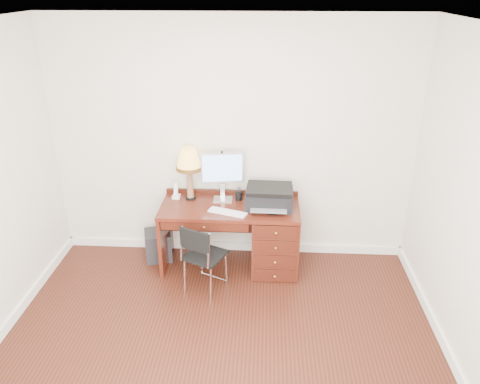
# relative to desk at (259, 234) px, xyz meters

# --- Properties ---
(ground) EXTENTS (4.00, 4.00, 0.00)m
(ground) POSITION_rel_desk_xyz_m (-0.32, -1.40, -0.41)
(ground) COLOR black
(ground) RESTS_ON ground
(room_shell) EXTENTS (4.00, 4.00, 4.00)m
(room_shell) POSITION_rel_desk_xyz_m (-0.32, -0.77, -0.36)
(room_shell) COLOR silver
(room_shell) RESTS_ON ground
(desk) EXTENTS (1.50, 0.67, 0.75)m
(desk) POSITION_rel_desk_xyz_m (0.00, 0.00, 0.00)
(desk) COLOR #521C11
(desk) RESTS_ON ground
(monitor) EXTENTS (0.47, 0.18, 0.54)m
(monitor) POSITION_rel_desk_xyz_m (-0.41, 0.17, 0.68)
(monitor) COLOR silver
(monitor) RESTS_ON desk
(keyboard) EXTENTS (0.43, 0.25, 0.02)m
(keyboard) POSITION_rel_desk_xyz_m (-0.33, -0.17, 0.34)
(keyboard) COLOR white
(keyboard) RESTS_ON desk
(mouse_pad) EXTENTS (0.23, 0.23, 0.05)m
(mouse_pad) POSITION_rel_desk_xyz_m (0.14, -0.08, 0.35)
(mouse_pad) COLOR black
(mouse_pad) RESTS_ON desk
(printer) EXTENTS (0.51, 0.40, 0.22)m
(printer) POSITION_rel_desk_xyz_m (0.10, 0.03, 0.45)
(printer) COLOR black
(printer) RESTS_ON desk
(leg_lamp) EXTENTS (0.29, 0.29, 0.59)m
(leg_lamp) POSITION_rel_desk_xyz_m (-0.77, 0.16, 0.77)
(leg_lamp) COLOR black
(leg_lamp) RESTS_ON desk
(phone) EXTENTS (0.09, 0.09, 0.18)m
(phone) POSITION_rel_desk_xyz_m (-0.93, 0.16, 0.39)
(phone) COLOR white
(phone) RESTS_ON desk
(pen_cup) EXTENTS (0.08, 0.08, 0.10)m
(pen_cup) POSITION_rel_desk_xyz_m (-0.23, 0.16, 0.39)
(pen_cup) COLOR black
(pen_cup) RESTS_ON desk
(chair) EXTENTS (0.49, 0.50, 0.78)m
(chair) POSITION_rel_desk_xyz_m (-0.54, -0.53, 0.06)
(chair) COLOR black
(chair) RESTS_ON ground
(equipment_box) EXTENTS (0.36, 0.36, 0.34)m
(equipment_box) POSITION_rel_desk_xyz_m (-1.17, 0.10, -0.24)
(equipment_box) COLOR black
(equipment_box) RESTS_ON ground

